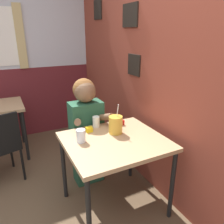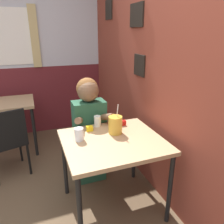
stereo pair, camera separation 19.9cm
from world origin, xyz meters
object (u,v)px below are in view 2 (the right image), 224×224
Objects in this scene: person_seated at (89,128)px; cocktail_pitcher at (115,125)px; background_table at (5,109)px; chair_near_window at (7,139)px; main_table at (113,147)px.

person_seated is 4.17× the size of cocktail_pitcher.
background_table is 1.78m from cocktail_pitcher.
background_table is 0.68m from chair_near_window.
person_seated is at bearing 110.69° from cocktail_pitcher.
main_table is at bearing -120.40° from cocktail_pitcher.
background_table is at bearing 131.52° from person_seated.
person_seated reaches higher than background_table.
cocktail_pitcher is at bearing -53.27° from background_table.
main_table is 0.52m from person_seated.
person_seated reaches higher than cocktail_pitcher.
cocktail_pitcher reaches higher than background_table.
main_table is 1.03× the size of chair_near_window.
person_seated is 0.45m from cocktail_pitcher.
chair_near_window is 2.96× the size of cocktail_pitcher.
chair_near_window is at bearing -86.24° from background_table.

